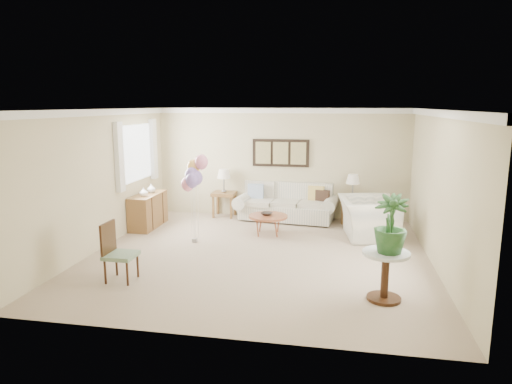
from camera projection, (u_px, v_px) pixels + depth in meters
ground_plane at (259, 255)px, 8.23m from camera, size 6.00×6.00×0.00m
room_shell at (253, 165)px, 8.03m from camera, size 6.04×6.04×2.60m
wall_art_triptych at (281, 153)px, 10.80m from camera, size 1.35×0.06×0.65m
sofa at (287, 206)px, 10.72m from camera, size 2.45×1.13×0.87m
end_table_left at (224, 196)px, 11.03m from camera, size 0.55×0.50×0.60m
end_table_right at (352, 202)px, 10.43m from camera, size 0.53×0.49×0.58m
lamp_left at (224, 175)px, 10.93m from camera, size 0.32×0.32×0.56m
lamp_right at (353, 180)px, 10.34m from camera, size 0.31×0.31×0.55m
coffee_table at (268, 217)px, 9.49m from camera, size 0.81×0.81×0.41m
decor_bowl at (267, 214)px, 9.50m from camera, size 0.28×0.28×0.06m
armchair at (368, 218)px, 9.29m from camera, size 1.26×1.39×0.81m
side_table at (386, 264)px, 6.27m from camera, size 0.65×0.65×0.70m
potted_plant at (390, 224)px, 6.13m from camera, size 0.55×0.55×0.80m
accent_chair at (117, 251)px, 6.99m from camera, size 0.45×0.45×0.92m
credenza at (148, 210)px, 10.11m from camera, size 0.46×1.20×0.74m
vase_white at (144, 192)px, 9.79m from camera, size 0.23×0.23×0.18m
vase_sage at (151, 188)px, 10.18m from camera, size 0.21×0.21×0.20m
balloon_cluster at (194, 175)px, 8.74m from camera, size 0.49×0.49×1.74m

